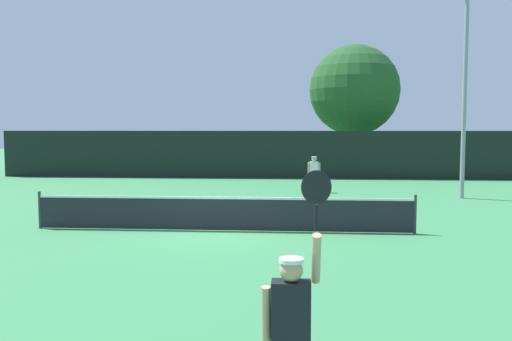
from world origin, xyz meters
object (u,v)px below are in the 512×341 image
Objects in this scene: light_pole at (465,77)px; player_serving at (292,314)px; parked_car_near at (227,157)px; player_receiving at (314,170)px; tennis_ball at (303,225)px; large_tree at (354,90)px.

player_serving is at bearing -111.24° from light_pole.
player_serving is 0.58× the size of parked_car_near.
player_receiving is 8.67m from tennis_ball.
large_tree is 1.96× the size of parked_car_near.
parked_car_near reaches higher than player_receiving.
player_receiving is 16.33m from parked_car_near.
light_pole is 13.41m from large_tree.
light_pole reaches higher than large_tree.
player_serving is 36.20× the size of tennis_ball.
large_tree reaches higher than player_serving.
player_serving is at bearing -80.66° from parked_car_near.
light_pole is (6.61, 6.86, 4.91)m from tennis_ball.
player_receiving is 7.41m from light_pole.
player_receiving is at bearing 163.97° from light_pole.
light_pole is at bearing 46.07° from tennis_ball.
tennis_ball is at bearing -133.93° from light_pole.
tennis_ball is at bearing 86.06° from player_receiving.
player_receiving is at bearing 86.06° from tennis_ball.
tennis_ball is at bearing -100.06° from large_tree.
parked_car_near reaches higher than tennis_ball.
parked_car_near is (-8.90, 3.89, -4.59)m from large_tree.
parked_car_near is at bearing 102.70° from tennis_ball.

